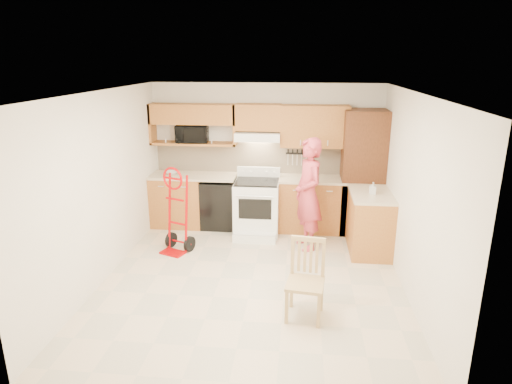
% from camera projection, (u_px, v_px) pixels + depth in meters
% --- Properties ---
extents(floor, '(4.00, 4.50, 0.02)m').
position_uv_depth(floor, '(252.00, 280.00, 6.01)').
color(floor, '#BEB399').
rests_on(floor, ground).
extents(ceiling, '(4.00, 4.50, 0.02)m').
position_uv_depth(ceiling, '(252.00, 92.00, 5.27)').
color(ceiling, white).
rests_on(ceiling, ground).
extents(wall_back, '(4.00, 0.02, 2.50)m').
position_uv_depth(wall_back, '(266.00, 155.00, 7.79)').
color(wall_back, beige).
rests_on(wall_back, ground).
extents(wall_front, '(4.00, 0.02, 2.50)m').
position_uv_depth(wall_front, '(221.00, 275.00, 3.49)').
color(wall_front, beige).
rests_on(wall_front, ground).
extents(wall_left, '(0.02, 4.50, 2.50)m').
position_uv_depth(wall_left, '(102.00, 188.00, 5.83)').
color(wall_left, beige).
rests_on(wall_left, ground).
extents(wall_right, '(0.02, 4.50, 2.50)m').
position_uv_depth(wall_right, '(413.00, 197.00, 5.44)').
color(wall_right, beige).
rests_on(wall_right, ground).
extents(backsplash, '(3.92, 0.03, 0.55)m').
position_uv_depth(backsplash, '(266.00, 158.00, 7.78)').
color(backsplash, beige).
rests_on(backsplash, wall_back).
extents(lower_cab_left, '(0.90, 0.60, 0.90)m').
position_uv_depth(lower_cab_left, '(178.00, 201.00, 7.88)').
color(lower_cab_left, '#AB7431').
rests_on(lower_cab_left, ground).
extents(dishwasher, '(0.60, 0.60, 0.85)m').
position_uv_depth(dishwasher, '(220.00, 203.00, 7.81)').
color(dishwasher, black).
rests_on(dishwasher, ground).
extents(lower_cab_right, '(1.14, 0.60, 0.90)m').
position_uv_depth(lower_cab_right, '(312.00, 205.00, 7.65)').
color(lower_cab_right, '#AB7431').
rests_on(lower_cab_right, ground).
extents(countertop_left, '(1.50, 0.63, 0.04)m').
position_uv_depth(countertop_left, '(194.00, 176.00, 7.71)').
color(countertop_left, beige).
rests_on(countertop_left, lower_cab_left).
extents(countertop_right, '(1.14, 0.63, 0.04)m').
position_uv_depth(countertop_right, '(313.00, 179.00, 7.51)').
color(countertop_right, beige).
rests_on(countertop_right, lower_cab_right).
extents(cab_return_right, '(0.60, 1.00, 0.90)m').
position_uv_depth(cab_return_right, '(369.00, 223.00, 6.80)').
color(cab_return_right, '#AB7431').
rests_on(cab_return_right, ground).
extents(countertop_return, '(0.63, 1.00, 0.04)m').
position_uv_depth(countertop_return, '(372.00, 194.00, 6.66)').
color(countertop_return, beige).
rests_on(countertop_return, cab_return_right).
extents(pantry_tall, '(0.70, 0.60, 2.10)m').
position_uv_depth(pantry_tall, '(362.00, 173.00, 7.39)').
color(pantry_tall, '#5D2D15').
rests_on(pantry_tall, ground).
extents(upper_cab_left, '(1.50, 0.33, 0.34)m').
position_uv_depth(upper_cab_left, '(193.00, 114.00, 7.53)').
color(upper_cab_left, '#AB7431').
rests_on(upper_cab_left, wall_back).
extents(upper_shelf_mw, '(1.50, 0.33, 0.04)m').
position_uv_depth(upper_shelf_mw, '(194.00, 143.00, 7.68)').
color(upper_shelf_mw, '#AB7431').
rests_on(upper_shelf_mw, wall_back).
extents(upper_cab_center, '(0.76, 0.33, 0.44)m').
position_uv_depth(upper_cab_center, '(258.00, 117.00, 7.43)').
color(upper_cab_center, '#AB7431').
rests_on(upper_cab_center, wall_back).
extents(upper_cab_right, '(1.14, 0.33, 0.70)m').
position_uv_depth(upper_cab_right, '(315.00, 126.00, 7.38)').
color(upper_cab_right, '#AB7431').
rests_on(upper_cab_right, wall_back).
extents(range_hood, '(0.76, 0.46, 0.14)m').
position_uv_depth(range_hood, '(258.00, 136.00, 7.46)').
color(range_hood, white).
rests_on(range_hood, wall_back).
extents(knife_strip, '(0.40, 0.05, 0.29)m').
position_uv_depth(knife_strip, '(297.00, 157.00, 7.69)').
color(knife_strip, black).
rests_on(knife_strip, backsplash).
extents(microwave, '(0.58, 0.41, 0.30)m').
position_uv_depth(microwave, '(192.00, 134.00, 7.63)').
color(microwave, black).
rests_on(microwave, upper_shelf_mw).
extents(range, '(0.75, 0.98, 1.10)m').
position_uv_depth(range, '(257.00, 204.00, 7.41)').
color(range, white).
rests_on(range, ground).
extents(person, '(0.63, 0.75, 1.76)m').
position_uv_depth(person, '(308.00, 194.00, 6.79)').
color(person, '#BE3A47').
rests_on(person, ground).
extents(hand_truck, '(0.61, 0.59, 1.22)m').
position_uv_depth(hand_truck, '(175.00, 215.00, 6.71)').
color(hand_truck, '#BB0407').
rests_on(hand_truck, ground).
extents(dining_chair, '(0.47, 0.51, 0.93)m').
position_uv_depth(dining_chair, '(305.00, 281.00, 5.01)').
color(dining_chair, tan).
rests_on(dining_chair, ground).
extents(soap_bottle, '(0.09, 0.09, 0.18)m').
position_uv_depth(soap_bottle, '(373.00, 188.00, 6.59)').
color(soap_bottle, white).
rests_on(soap_bottle, countertop_return).
extents(bowl, '(0.22, 0.22, 0.05)m').
position_uv_depth(bowl, '(172.00, 173.00, 7.74)').
color(bowl, white).
rests_on(bowl, countertop_left).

